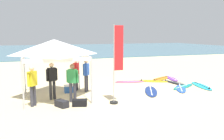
{
  "coord_description": "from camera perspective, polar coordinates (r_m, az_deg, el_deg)",
  "views": [
    {
      "loc": [
        -3.99,
        -10.81,
        3.01
      ],
      "look_at": [
        0.17,
        1.15,
        1.0
      ],
      "focal_mm": 36.87,
      "sensor_mm": 36.0,
      "label": 1
    }
  ],
  "objects": [
    {
      "name": "surfboard_navy",
      "position": [
        12.25,
        9.64,
        -5.16
      ],
      "size": [
        1.56,
        2.36,
        0.19
      ],
      "color": "navy",
      "rests_on": "ground"
    },
    {
      "name": "gear_bag_by_pole",
      "position": [
        9.83,
        -12.35,
        -8.16
      ],
      "size": [
        0.57,
        0.68,
        0.28
      ],
      "primitive_type": "cube",
      "rotation": [
        0.0,
        0.0,
        2.09
      ],
      "color": "#232328",
      "rests_on": "ground"
    },
    {
      "name": "person_blue",
      "position": [
        11.97,
        -6.42,
        -0.76
      ],
      "size": [
        0.39,
        0.46,
        1.71
      ],
      "color": "#383842",
      "rests_on": "ground"
    },
    {
      "name": "sea",
      "position": [
        45.02,
        -14.14,
        4.97
      ],
      "size": [
        80.0,
        36.0,
        0.1
      ],
      "primitive_type": "cube",
      "color": "teal",
      "rests_on": "ground"
    },
    {
      "name": "cooler_box",
      "position": [
        12.1,
        -10.58,
        -4.58
      ],
      "size": [
        0.5,
        0.36,
        0.39
      ],
      "color": "#2D60B7",
      "rests_on": "ground"
    },
    {
      "name": "ground_plane",
      "position": [
        11.91,
        1.03,
        -5.62
      ],
      "size": [
        80.0,
        80.0,
        0.0
      ],
      "primitive_type": "plane",
      "color": "beige"
    },
    {
      "name": "person_black",
      "position": [
        10.83,
        -14.66,
        -2.04
      ],
      "size": [
        0.52,
        0.33,
        1.71
      ],
      "color": "#2D2D33",
      "rests_on": "ground"
    },
    {
      "name": "gear_bag_near_tent",
      "position": [
        9.83,
        -8.02,
        -8.04
      ],
      "size": [
        0.67,
        0.48,
        0.28
      ],
      "primitive_type": "cube",
      "rotation": [
        0.0,
        0.0,
        2.84
      ],
      "color": "black",
      "rests_on": "ground"
    },
    {
      "name": "person_green",
      "position": [
        10.21,
        -9.77,
        -2.53
      ],
      "size": [
        0.49,
        0.37,
        1.71
      ],
      "color": "#383842",
      "rests_on": "ground"
    },
    {
      "name": "banner_flag",
      "position": [
        9.82,
        1.1,
        0.61
      ],
      "size": [
        0.6,
        0.36,
        3.4
      ],
      "color": "#99999E",
      "rests_on": "ground"
    },
    {
      "name": "surfboard_purple",
      "position": [
        15.93,
        14.64,
        -2.03
      ],
      "size": [
        0.94,
        1.9,
        0.19
      ],
      "color": "purple",
      "rests_on": "ground"
    },
    {
      "name": "surfboard_cyan",
      "position": [
        14.23,
        21.32,
        -3.67
      ],
      "size": [
        1.1,
        2.26,
        0.19
      ],
      "color": "#23B2CC",
      "rests_on": "ground"
    },
    {
      "name": "surfboard_yellow",
      "position": [
        14.83,
        10.3,
        -2.69
      ],
      "size": [
        1.83,
        1.32,
        0.19
      ],
      "color": "yellow",
      "rests_on": "ground"
    },
    {
      "name": "canopy_tent",
      "position": [
        10.87,
        -14.11,
        5.47
      ],
      "size": [
        2.88,
        2.88,
        2.75
      ],
      "color": "#B7B7BC",
      "rests_on": "ground"
    },
    {
      "name": "surfboard_blue",
      "position": [
        13.16,
        16.69,
        -4.42
      ],
      "size": [
        1.4,
        1.88,
        0.19
      ],
      "color": "blue",
      "rests_on": "ground"
    },
    {
      "name": "surfboard_orange",
      "position": [
        15.69,
        12.0,
        -2.11
      ],
      "size": [
        2.22,
        1.69,
        0.19
      ],
      "color": "orange",
      "rests_on": "ground"
    },
    {
      "name": "surfboard_teal",
      "position": [
        13.75,
        17.29,
        -3.89
      ],
      "size": [
        2.08,
        1.45,
        0.19
      ],
      "color": "#19847F",
      "rests_on": "ground"
    },
    {
      "name": "person_yellow",
      "position": [
        10.05,
        -19.14,
        -3.09
      ],
      "size": [
        0.4,
        0.45,
        1.71
      ],
      "color": "#383842",
      "rests_on": "ground"
    },
    {
      "name": "surfboard_black",
      "position": [
        14.52,
        15.78,
        -3.14
      ],
      "size": [
        0.83,
        1.89,
        0.19
      ],
      "color": "black",
      "rests_on": "ground"
    },
    {
      "name": "person_red",
      "position": [
        12.26,
        -8.94,
        -0.58
      ],
      "size": [
        0.38,
        0.47,
        1.71
      ],
      "color": "#383842",
      "rests_on": "ground"
    },
    {
      "name": "surfboard_pink",
      "position": [
        14.45,
        4.38,
        -2.88
      ],
      "size": [
        1.92,
        0.88,
        0.19
      ],
      "color": "pink",
      "rests_on": "ground"
    }
  ]
}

